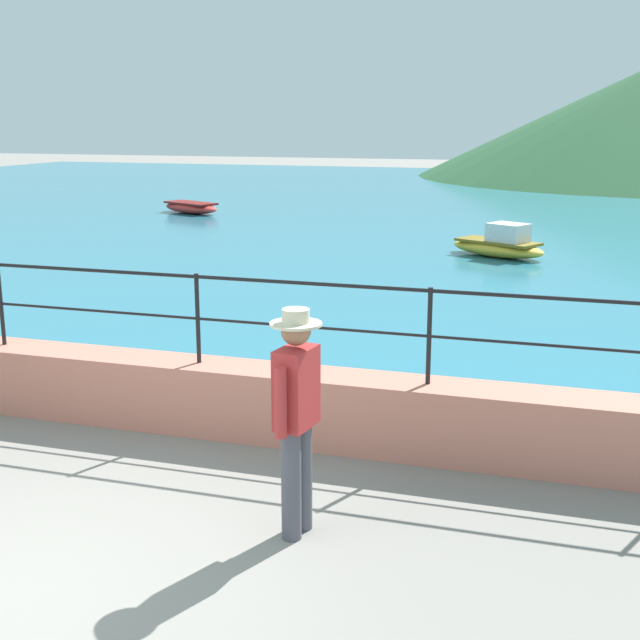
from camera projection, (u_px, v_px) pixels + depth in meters
promenade_wall at (200, 396)px, 8.44m from camera, size 20.00×0.56×0.70m
railing at (197, 300)px, 8.21m from camera, size 18.44×0.04×0.90m
lake_water at (477, 207)px, 29.52m from camera, size 64.00×44.32×0.06m
person_walking at (296, 411)px, 6.15m from camera, size 0.38×0.56×1.75m
boat_0 at (191, 207)px, 27.13m from camera, size 2.47×1.77×0.36m
boat_1 at (500, 245)px, 18.62m from camera, size 2.45×1.88×0.76m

